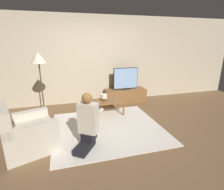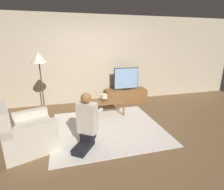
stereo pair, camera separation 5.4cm
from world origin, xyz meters
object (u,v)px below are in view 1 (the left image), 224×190
tv (126,79)px  armchair (27,134)px  floor_lamp (39,63)px  coffee_table (106,102)px  person_kneeling (88,121)px  table_lamp (104,97)px

tv → armchair: size_ratio=0.74×
floor_lamp → armchair: size_ratio=1.56×
coffee_table → person_kneeling: 1.47m
floor_lamp → armchair: (-0.18, -1.24, -1.08)m
tv → person_kneeling: 2.62m
coffee_table → table_lamp: size_ratio=5.16×
person_kneeling → table_lamp: person_kneeling is taller
tv → coffee_table: size_ratio=0.83×
floor_lamp → table_lamp: (1.47, -0.08, -0.89)m
armchair → person_kneeling: 1.08m
floor_lamp → person_kneeling: 1.88m
table_lamp → tv: bearing=42.6°
floor_lamp → person_kneeling: floor_lamp is taller
coffee_table → table_lamp: table_lamp is taller
coffee_table → table_lamp: (-0.04, 0.03, 0.14)m
floor_lamp → tv: bearing=17.3°
coffee_table → floor_lamp: 1.83m
tv → armchair: 3.24m
person_kneeling → coffee_table: bearing=-81.4°
floor_lamp → table_lamp: size_ratio=9.04×
coffee_table → floor_lamp: bearing=176.0°
coffee_table → floor_lamp: floor_lamp is taller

